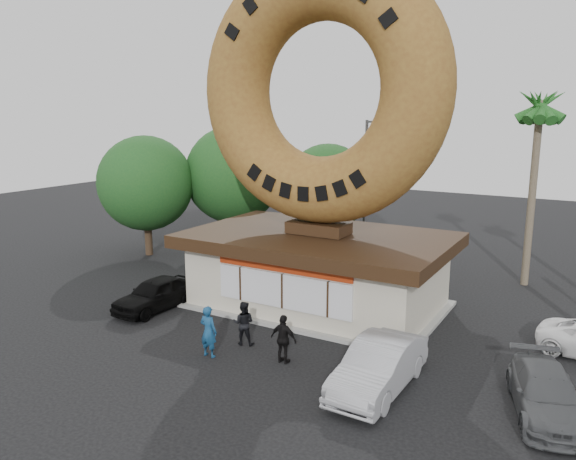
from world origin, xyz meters
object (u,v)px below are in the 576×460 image
(person_center, at_px, (244,323))
(person_right, at_px, (284,339))
(car_black, at_px, (155,294))
(street_lamp, at_px, (368,180))
(person_left, at_px, (208,331))
(giant_donut, at_px, (320,90))
(donut_shop, at_px, (318,268))
(car_silver, at_px, (379,366))
(car_grey, at_px, (546,394))

(person_center, relative_size, person_right, 0.96)
(person_right, bearing_deg, car_black, -10.93)
(street_lamp, relative_size, person_left, 4.30)
(giant_donut, distance_m, car_black, 11.19)
(donut_shop, bearing_deg, car_silver, -48.85)
(giant_donut, relative_size, person_right, 6.43)
(donut_shop, bearing_deg, car_grey, -26.40)
(person_center, relative_size, car_grey, 0.38)
(giant_donut, bearing_deg, donut_shop, -90.00)
(car_silver, xyz_separation_m, car_grey, (4.66, 1.03, -0.15))
(person_left, xyz_separation_m, person_center, (0.46, 1.49, -0.10))
(car_silver, bearing_deg, car_black, 171.26)
(donut_shop, height_order, giant_donut, giant_donut)
(person_center, height_order, person_right, person_right)
(person_right, bearing_deg, donut_shop, -71.67)
(person_left, bearing_deg, giant_donut, -97.06)
(donut_shop, bearing_deg, car_black, -146.27)
(giant_donut, height_order, person_left, giant_donut)
(car_grey, bearing_deg, donut_shop, 137.15)
(giant_donut, bearing_deg, person_left, -97.78)
(person_right, bearing_deg, giant_donut, -71.71)
(donut_shop, xyz_separation_m, car_black, (-5.92, -3.95, -1.07))
(car_black, bearing_deg, donut_shop, 36.10)
(street_lamp, xyz_separation_m, car_silver, (7.01, -15.91, -3.71))
(person_center, relative_size, car_silver, 0.35)
(street_lamp, distance_m, person_right, 16.54)
(person_left, relative_size, car_black, 0.45)
(giant_donut, xyz_separation_m, street_lamp, (-1.86, 10.00, -4.85))
(person_left, height_order, car_grey, person_left)
(giant_donut, distance_m, person_left, 10.74)
(car_silver, bearing_deg, person_right, 178.61)
(car_black, distance_m, car_grey, 15.75)
(donut_shop, relative_size, person_center, 6.77)
(car_silver, bearing_deg, car_grey, 13.66)
(person_center, distance_m, car_black, 5.60)
(person_center, xyz_separation_m, car_black, (-5.48, 1.17, -0.13))
(donut_shop, height_order, car_black, donut_shop)
(car_black, relative_size, car_silver, 0.87)
(car_grey, bearing_deg, person_center, 164.99)
(donut_shop, distance_m, car_grey, 11.01)
(giant_donut, xyz_separation_m, person_center, (-0.44, -5.14, -8.50))
(car_silver, bearing_deg, street_lamp, 114.98)
(street_lamp, relative_size, car_grey, 1.85)
(car_grey, bearing_deg, person_left, 172.82)
(donut_shop, relative_size, car_black, 2.72)
(street_lamp, xyz_separation_m, car_black, (-4.06, -13.97, -3.78))
(donut_shop, distance_m, street_lamp, 10.54)
(person_center, distance_m, car_grey, 10.25)
(person_left, distance_m, car_silver, 6.10)
(street_lamp, distance_m, person_left, 17.03)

